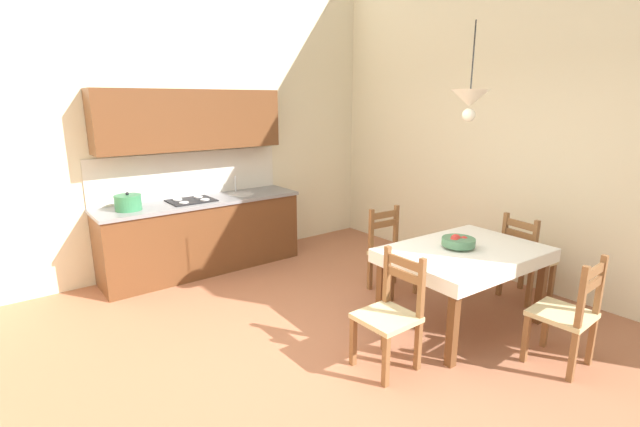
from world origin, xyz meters
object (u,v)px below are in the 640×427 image
object	(u,v)px
dining_table	(464,261)
dining_chair_tv_side	(390,315)
pendant_lamp	(470,99)
kitchen_cabinetry	(199,203)
dining_chair_window_side	(525,260)
dining_chair_camera_side	(568,315)
fruit_bowl	(458,242)
dining_chair_kitchen_side	(391,253)

from	to	relation	value
dining_table	dining_chair_tv_side	bearing A→B (deg)	-176.20
dining_chair_tv_side	pendant_lamp	size ratio (longest dim) A/B	1.16
kitchen_cabinetry	dining_chair_window_side	size ratio (longest dim) A/B	2.63
kitchen_cabinetry	dining_chair_window_side	bearing A→B (deg)	-51.54
dining_table	dining_chair_window_side	size ratio (longest dim) A/B	1.62
pendant_lamp	dining_chair_tv_side	bearing A→B (deg)	-174.90
dining_chair_tv_side	dining_table	bearing A→B (deg)	3.80
kitchen_cabinetry	dining_chair_camera_side	xyz separation A→B (m)	(1.39, -3.80, -0.41)
dining_chair_tv_side	fruit_bowl	bearing A→B (deg)	7.09
dining_chair_camera_side	fruit_bowl	bearing A→B (deg)	95.52
dining_chair_tv_side	kitchen_cabinetry	bearing A→B (deg)	95.51
kitchen_cabinetry	dining_chair_tv_side	distance (m)	2.99
dining_table	dining_chair_kitchen_side	size ratio (longest dim) A/B	1.62
kitchen_cabinetry	dining_chair_kitchen_side	world-z (taller)	kitchen_cabinetry
dining_chair_window_side	dining_chair_camera_side	xyz separation A→B (m)	(-0.95, -0.86, 0.00)
dining_chair_camera_side	pendant_lamp	world-z (taller)	pendant_lamp
kitchen_cabinetry	dining_chair_tv_side	world-z (taller)	kitchen_cabinetry
dining_chair_camera_side	dining_chair_window_side	bearing A→B (deg)	42.13
dining_chair_camera_side	kitchen_cabinetry	bearing A→B (deg)	110.05
kitchen_cabinetry	dining_chair_camera_side	distance (m)	4.06
dining_table	dining_chair_kitchen_side	world-z (taller)	dining_chair_kitchen_side
dining_chair_camera_side	pendant_lamp	size ratio (longest dim) A/B	1.16
dining_table	dining_chair_tv_side	size ratio (longest dim) A/B	1.62
kitchen_cabinetry	dining_chair_camera_side	bearing A→B (deg)	-69.95
dining_chair_window_side	pendant_lamp	distance (m)	1.97
dining_chair_kitchen_side	kitchen_cabinetry	bearing A→B (deg)	125.75
dining_chair_camera_side	dining_table	bearing A→B (deg)	93.93
fruit_bowl	pendant_lamp	xyz separation A→B (m)	(-0.05, -0.04, 1.27)
kitchen_cabinetry	pendant_lamp	world-z (taller)	pendant_lamp
dining_chair_window_side	dining_chair_camera_side	world-z (taller)	same
dining_chair_tv_side	fruit_bowl	distance (m)	1.08
pendant_lamp	fruit_bowl	bearing A→B (deg)	39.19
pendant_lamp	dining_chair_camera_side	bearing A→B (deg)	-81.33
dining_chair_kitchen_side	dining_chair_camera_side	distance (m)	1.88
dining_chair_kitchen_side	fruit_bowl	xyz separation A→B (m)	(-0.09, -0.90, 0.37)
dining_chair_camera_side	fruit_bowl	world-z (taller)	dining_chair_camera_side
fruit_bowl	pendant_lamp	bearing A→B (deg)	-140.81
dining_chair_tv_side	dining_chair_window_side	size ratio (longest dim) A/B	1.00
dining_chair_tv_side	dining_chair_camera_side	world-z (taller)	same
dining_chair_kitchen_side	pendant_lamp	distance (m)	1.90
dining_chair_kitchen_side	dining_chair_window_side	xyz separation A→B (m)	(0.96, -1.02, 0.00)
dining_table	pendant_lamp	size ratio (longest dim) A/B	1.87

